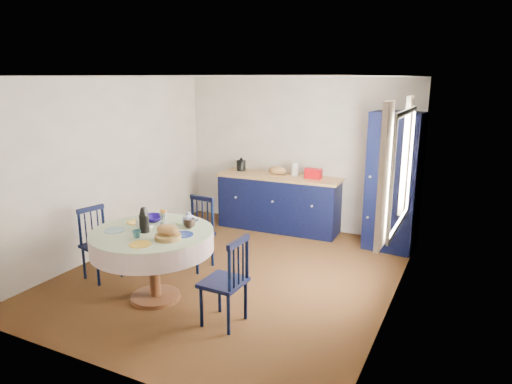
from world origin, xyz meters
TOP-DOWN VIEW (x-y plane):
  - floor at (0.00, 0.00)m, footprint 4.50×4.50m
  - ceiling at (0.00, 0.00)m, footprint 4.50×4.50m
  - wall_back at (0.00, 2.25)m, footprint 4.00×0.02m
  - wall_left at (-2.00, 0.00)m, footprint 0.02×4.50m
  - wall_right at (2.00, 0.00)m, footprint 0.02×4.50m
  - window at (1.95, 0.30)m, footprint 0.10×1.74m
  - kitchen_counter at (-0.19, 1.96)m, footprint 2.08×0.72m
  - pantry_cabinet at (1.66, 1.85)m, footprint 0.75×0.57m
  - dining_table at (-0.45, -1.00)m, footprint 1.37×1.37m
  - chair_left at (-1.46, -0.82)m, footprint 0.47×0.48m
  - chair_far at (-0.56, 0.01)m, footprint 0.46×0.45m
  - chair_right at (0.56, -1.11)m, footprint 0.42×0.44m
  - mug_a at (-0.63, -0.97)m, footprint 0.12×0.12m
  - mug_b at (-0.46, -1.25)m, footprint 0.09×0.09m
  - mug_c at (-0.15, -0.72)m, footprint 0.13×0.13m
  - mug_d at (-0.61, -0.60)m, footprint 0.10×0.10m
  - cobalt_bowl at (-0.67, -0.70)m, footprint 0.26×0.26m

SIDE VIEW (x-z plane):
  - floor at x=0.00m, z-range 0.00..0.00m
  - chair_left at x=-1.46m, z-range 0.01..0.92m
  - kitchen_counter at x=-0.19m, z-range -0.11..1.05m
  - chair_far at x=-0.56m, z-range 0.01..0.95m
  - chair_right at x=0.56m, z-range 0.01..0.96m
  - dining_table at x=-0.45m, z-range 0.15..1.26m
  - cobalt_bowl at x=-0.67m, z-range 0.83..0.89m
  - mug_b at x=-0.46m, z-range 0.83..0.91m
  - mug_d at x=-0.61m, z-range 0.83..0.92m
  - mug_a at x=-0.63m, z-range 0.83..0.92m
  - mug_c at x=-0.15m, z-range 0.83..0.93m
  - pantry_cabinet at x=1.66m, z-range 0.00..2.03m
  - wall_back at x=0.00m, z-range 0.00..2.50m
  - wall_left at x=-2.00m, z-range 0.00..2.50m
  - wall_right at x=2.00m, z-range 0.00..2.50m
  - window at x=1.95m, z-range 0.80..2.25m
  - ceiling at x=0.00m, z-range 2.50..2.50m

